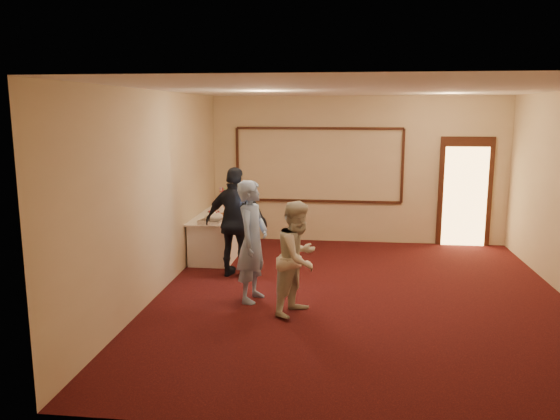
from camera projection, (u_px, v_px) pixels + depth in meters
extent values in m
plane|color=black|center=(360.00, 297.00, 8.03)|extent=(7.00, 7.00, 0.00)
cube|color=beige|center=(358.00, 170.00, 11.17)|extent=(6.00, 0.04, 3.00)
cube|color=beige|center=(376.00, 266.00, 4.34)|extent=(6.00, 0.04, 3.00)
cube|color=beige|center=(159.00, 193.00, 8.10)|extent=(0.04, 7.00, 3.00)
cube|color=white|center=(366.00, 89.00, 7.48)|extent=(6.00, 7.00, 0.04)
cube|color=black|center=(318.00, 201.00, 11.36)|extent=(3.40, 0.04, 0.05)
cube|color=black|center=(319.00, 128.00, 11.08)|extent=(3.40, 0.04, 0.05)
cube|color=black|center=(237.00, 164.00, 11.42)|extent=(0.05, 0.04, 1.50)
cube|color=black|center=(403.00, 166.00, 11.02)|extent=(0.05, 0.04, 1.50)
cube|color=black|center=(465.00, 192.00, 10.96)|extent=(1.05, 0.06, 2.20)
cube|color=#FFBF66|center=(465.00, 197.00, 10.95)|extent=(0.85, 0.02, 2.00)
cube|color=white|center=(220.00, 235.00, 10.41)|extent=(0.74, 1.99, 0.74)
cube|color=white|center=(220.00, 215.00, 10.34)|extent=(0.83, 2.10, 0.03)
cube|color=silver|center=(214.00, 222.00, 9.53)|extent=(0.48, 0.56, 0.04)
ellipsoid|color=white|center=(214.00, 217.00, 9.51)|extent=(0.32, 0.32, 0.15)
cube|color=silver|center=(222.00, 219.00, 9.66)|extent=(0.11, 0.34, 0.01)
cylinder|color=#C33B50|center=(223.00, 197.00, 11.17)|extent=(0.02, 0.02, 0.38)
cylinder|color=#C33B50|center=(223.00, 206.00, 11.20)|extent=(0.29, 0.29, 0.01)
cylinder|color=#C33B50|center=(223.00, 198.00, 11.17)|extent=(0.22, 0.22, 0.01)
cylinder|color=#C33B50|center=(223.00, 191.00, 11.15)|extent=(0.15, 0.15, 0.01)
cylinder|color=white|center=(219.00, 210.00, 10.32)|extent=(0.18, 0.18, 0.15)
cylinder|color=white|center=(218.00, 206.00, 10.30)|extent=(0.19, 0.19, 0.01)
cylinder|color=white|center=(229.00, 208.00, 10.64)|extent=(0.17, 0.17, 0.14)
cylinder|color=white|center=(229.00, 204.00, 10.63)|extent=(0.18, 0.18, 0.01)
cylinder|color=white|center=(225.00, 216.00, 10.11)|extent=(0.28, 0.28, 0.01)
cylinder|color=brown|center=(225.00, 215.00, 10.10)|extent=(0.24, 0.24, 0.04)
imported|color=#8BB0E5|center=(252.00, 241.00, 7.77)|extent=(0.55, 0.71, 1.75)
imported|color=beige|center=(298.00, 258.00, 7.29)|extent=(0.86, 0.93, 1.54)
imported|color=black|center=(236.00, 222.00, 8.91)|extent=(1.12, 0.62, 1.81)
cube|color=white|center=(247.00, 196.00, 8.60)|extent=(0.08, 0.06, 0.05)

